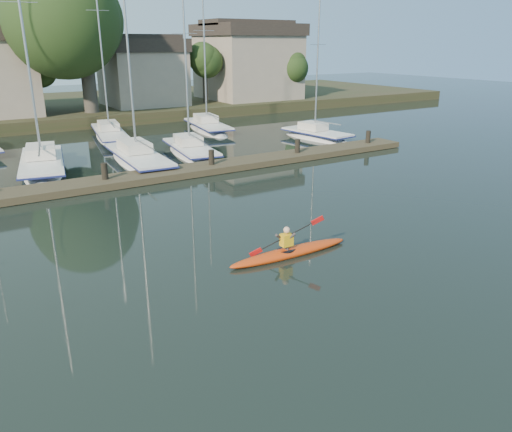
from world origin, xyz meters
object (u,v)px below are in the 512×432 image
dock (162,174)px  sailboat_4 (316,141)px  sailboat_3 (191,158)px  sailboat_7 (208,133)px  sailboat_2 (139,167)px  sailboat_6 (111,141)px  sailboat_1 (44,174)px  kayak (289,251)px

dock → sailboat_4: size_ratio=2.89×
sailboat_3 → sailboat_7: 9.32m
sailboat_2 → sailboat_3: bearing=11.7°
sailboat_2 → sailboat_6: size_ratio=1.02×
sailboat_7 → sailboat_1: bearing=-144.5°
sailboat_7 → sailboat_6: bearing=-177.5°
sailboat_2 → sailboat_6: (1.07, 9.17, 0.02)m
kayak → sailboat_1: sailboat_1 is taller
sailboat_3 → sailboat_6: size_ratio=0.83×
sailboat_4 → sailboat_7: sailboat_7 is taller
sailboat_2 → sailboat_1: bearing=169.4°
kayak → sailboat_1: size_ratio=0.31×
dock → sailboat_3: (3.81, 4.50, -0.39)m
sailboat_6 → sailboat_3: bearing=-63.3°
sailboat_1 → sailboat_3: size_ratio=1.19×
sailboat_2 → sailboat_7: size_ratio=1.18×
sailboat_3 → kayak: bearing=-95.6°
kayak → dock: (0.23, 11.95, 0.02)m
sailboat_6 → sailboat_4: bearing=-23.5°
sailboat_6 → sailboat_7: bearing=3.3°
dock → sailboat_1: (-5.06, 5.21, -0.41)m
kayak → sailboat_1: bearing=107.0°
dock → sailboat_6: (1.17, 13.12, -0.38)m
kayak → dock: size_ratio=0.14×
sailboat_1 → sailboat_2: 5.30m
dock → sailboat_2: sailboat_2 is taller
sailboat_2 → sailboat_7: 12.17m
sailboat_3 → sailboat_7: sailboat_7 is taller
sailboat_4 → sailboat_6: size_ratio=0.76×
sailboat_7 → sailboat_2: bearing=-128.1°
sailboat_2 → sailboat_6: bearing=86.5°
kayak → sailboat_7: bearing=70.5°
sailboat_1 → sailboat_6: bearing=62.2°
sailboat_1 → sailboat_2: sailboat_2 is taller
sailboat_1 → sailboat_4: size_ratio=1.30×
sailboat_3 → sailboat_4: (10.42, 0.10, -0.00)m
sailboat_6 → kayak: bearing=-83.5°
sailboat_4 → sailboat_7: (-5.23, 7.65, -0.01)m
dock → sailboat_7: 15.20m
kayak → dock: bearing=90.2°
kayak → sailboat_1: (-4.83, 17.16, -0.39)m
sailboat_1 → sailboat_3: (8.86, -0.71, 0.02)m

